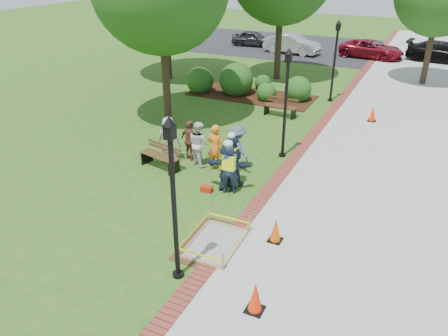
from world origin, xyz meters
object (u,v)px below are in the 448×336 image
at_px(wet_concrete_pad, 215,237).
at_px(hivis_worker_b, 229,167).
at_px(lamp_near, 173,190).
at_px(hivis_worker_a, 227,166).
at_px(hivis_worker_c, 231,159).
at_px(bench_near, 160,161).
at_px(cone_front, 255,298).

xyz_separation_m(wet_concrete_pad, hivis_worker_b, (-0.91, 2.81, 0.71)).
bearing_deg(wet_concrete_pad, lamp_near, -98.47).
distance_m(hivis_worker_a, hivis_worker_c, 0.41).
height_order(wet_concrete_pad, hivis_worker_c, hivis_worker_c).
xyz_separation_m(lamp_near, hivis_worker_a, (-0.81, 4.55, -1.57)).
height_order(bench_near, hivis_worker_b, hivis_worker_b).
xyz_separation_m(wet_concrete_pad, cone_front, (1.95, -1.87, 0.16)).
relative_size(wet_concrete_pad, hivis_worker_a, 1.28).
bearing_deg(bench_near, wet_concrete_pad, -40.02).
relative_size(hivis_worker_b, hivis_worker_c, 0.98).
relative_size(lamp_near, hivis_worker_c, 2.17).
distance_m(lamp_near, hivis_worker_c, 5.25).
relative_size(cone_front, hivis_worker_a, 0.44).
distance_m(bench_near, lamp_near, 6.64).
xyz_separation_m(cone_front, hivis_worker_b, (-2.86, 4.68, 0.56)).
bearing_deg(cone_front, hivis_worker_a, 121.88).
bearing_deg(hivis_worker_a, wet_concrete_pad, -70.48).
xyz_separation_m(cone_front, hivis_worker_a, (-3.00, 4.82, 0.52)).
xyz_separation_m(hivis_worker_a, hivis_worker_b, (0.14, -0.14, 0.04)).
bearing_deg(hivis_worker_a, cone_front, -58.12).
relative_size(lamp_near, hivis_worker_a, 2.32).
bearing_deg(cone_front, hivis_worker_b, 121.45).
distance_m(cone_front, hivis_worker_b, 5.51).
distance_m(wet_concrete_pad, lamp_near, 2.77).
distance_m(bench_near, cone_front, 7.97).
bearing_deg(lamp_near, cone_front, -6.97).
distance_m(bench_near, hivis_worker_b, 3.25).
distance_m(wet_concrete_pad, hivis_worker_b, 3.04).
xyz_separation_m(cone_front, lamp_near, (-2.19, 0.27, 2.09)).
bearing_deg(wet_concrete_pad, cone_front, -43.75).
bearing_deg(hivis_worker_a, bench_near, 171.73).
height_order(bench_near, cone_front, bench_near).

